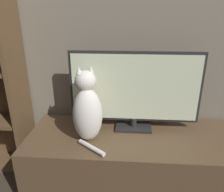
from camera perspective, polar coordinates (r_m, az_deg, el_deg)
name	(u,v)px	position (r m, az deg, el deg)	size (l,w,h in m)	color
tv_stand	(134,160)	(1.63, 5.65, -16.34)	(1.45, 0.56, 0.41)	brown
tv	(135,90)	(1.49, 5.98, 1.59)	(0.89, 0.15, 0.55)	black
cat	(87,110)	(1.39, -6.49, -3.56)	(0.25, 0.31, 0.49)	silver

